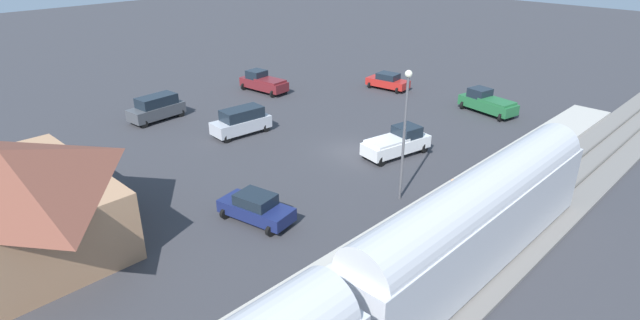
{
  "coord_description": "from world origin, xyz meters",
  "views": [
    {
      "loc": [
        -23.31,
        27.25,
        15.42
      ],
      "look_at": [
        -1.0,
        4.41,
        1.0
      ],
      "focal_mm": 28.41,
      "sensor_mm": 36.0,
      "label": 1
    }
  ],
  "objects_px": {
    "suv_silver": "(241,121)",
    "sedan_red": "(388,81)",
    "light_pole_near_platform": "(405,122)",
    "station_building": "(11,199)",
    "pickup_white": "(397,142)",
    "pickup_maroon": "(263,82)",
    "pickup_green": "(487,102)",
    "suv_charcoal": "(157,108)",
    "pedestrian_on_platform": "(452,190)",
    "sedan_navy": "(256,208)"
  },
  "relations": [
    {
      "from": "suv_silver",
      "to": "sedan_red",
      "type": "height_order",
      "value": "suv_silver"
    },
    {
      "from": "sedan_red",
      "to": "light_pole_near_platform",
      "type": "height_order",
      "value": "light_pole_near_platform"
    },
    {
      "from": "station_building",
      "to": "pickup_white",
      "type": "distance_m",
      "value": 24.95
    },
    {
      "from": "pickup_maroon",
      "to": "sedan_red",
      "type": "height_order",
      "value": "pickup_maroon"
    },
    {
      "from": "pickup_green",
      "to": "sedan_red",
      "type": "relative_size",
      "value": 1.21
    },
    {
      "from": "pickup_maroon",
      "to": "suv_silver",
      "type": "height_order",
      "value": "suv_silver"
    },
    {
      "from": "suv_silver",
      "to": "pickup_green",
      "type": "relative_size",
      "value": 0.89
    },
    {
      "from": "suv_charcoal",
      "to": "sedan_red",
      "type": "relative_size",
      "value": 1.08
    },
    {
      "from": "pedestrian_on_platform",
      "to": "sedan_navy",
      "type": "height_order",
      "value": "pedestrian_on_platform"
    },
    {
      "from": "pickup_green",
      "to": "pickup_white",
      "type": "bearing_deg",
      "value": 89.64
    },
    {
      "from": "pickup_maroon",
      "to": "pickup_white",
      "type": "bearing_deg",
      "value": 169.56
    },
    {
      "from": "pedestrian_on_platform",
      "to": "suv_silver",
      "type": "xyz_separation_m",
      "value": [
        19.03,
        1.15,
        -0.13
      ]
    },
    {
      "from": "suv_charcoal",
      "to": "pedestrian_on_platform",
      "type": "bearing_deg",
      "value": -171.06
    },
    {
      "from": "station_building",
      "to": "sedan_red",
      "type": "bearing_deg",
      "value": -83.45
    },
    {
      "from": "pickup_white",
      "to": "suv_charcoal",
      "type": "bearing_deg",
      "value": 23.24
    },
    {
      "from": "pickup_white",
      "to": "sedan_red",
      "type": "distance_m",
      "value": 17.65
    },
    {
      "from": "pickup_maroon",
      "to": "suv_silver",
      "type": "distance_m",
      "value": 12.32
    },
    {
      "from": "suv_charcoal",
      "to": "pickup_white",
      "type": "bearing_deg",
      "value": -156.76
    },
    {
      "from": "suv_charcoal",
      "to": "station_building",
      "type": "bearing_deg",
      "value": 130.58
    },
    {
      "from": "pedestrian_on_platform",
      "to": "pickup_maroon",
      "type": "bearing_deg",
      "value": -16.4
    },
    {
      "from": "sedan_red",
      "to": "light_pole_near_platform",
      "type": "xyz_separation_m",
      "value": [
        -15.5,
        19.02,
        4.28
      ]
    },
    {
      "from": "pickup_maroon",
      "to": "sedan_red",
      "type": "relative_size",
      "value": 1.19
    },
    {
      "from": "pickup_white",
      "to": "sedan_red",
      "type": "relative_size",
      "value": 1.21
    },
    {
      "from": "sedan_red",
      "to": "pickup_green",
      "type": "bearing_deg",
      "value": -179.19
    },
    {
      "from": "suv_charcoal",
      "to": "sedan_navy",
      "type": "height_order",
      "value": "suv_charcoal"
    },
    {
      "from": "suv_silver",
      "to": "light_pole_near_platform",
      "type": "relative_size",
      "value": 0.61
    },
    {
      "from": "sedan_navy",
      "to": "pickup_white",
      "type": "bearing_deg",
      "value": -90.47
    },
    {
      "from": "suv_silver",
      "to": "pickup_green",
      "type": "bearing_deg",
      "value": -121.83
    },
    {
      "from": "pickup_white",
      "to": "pickup_green",
      "type": "relative_size",
      "value": 1.0
    },
    {
      "from": "pedestrian_on_platform",
      "to": "suv_silver",
      "type": "bearing_deg",
      "value": 3.46
    },
    {
      "from": "pickup_white",
      "to": "sedan_red",
      "type": "bearing_deg",
      "value": -50.38
    },
    {
      "from": "station_building",
      "to": "suv_silver",
      "type": "relative_size",
      "value": 2.41
    },
    {
      "from": "sedan_navy",
      "to": "pickup_maroon",
      "type": "bearing_deg",
      "value": -40.72
    },
    {
      "from": "pickup_maroon",
      "to": "sedan_navy",
      "type": "height_order",
      "value": "pickup_maroon"
    },
    {
      "from": "pickup_maroon",
      "to": "pickup_green",
      "type": "relative_size",
      "value": 0.98
    },
    {
      "from": "pickup_maroon",
      "to": "sedan_navy",
      "type": "distance_m",
      "value": 26.34
    },
    {
      "from": "light_pole_near_platform",
      "to": "pickup_green",
      "type": "bearing_deg",
      "value": -77.76
    },
    {
      "from": "pickup_white",
      "to": "pickup_maroon",
      "type": "distance_m",
      "value": 20.41
    },
    {
      "from": "suv_charcoal",
      "to": "sedan_red",
      "type": "height_order",
      "value": "suv_charcoal"
    },
    {
      "from": "suv_charcoal",
      "to": "sedan_navy",
      "type": "xyz_separation_m",
      "value": [
        -19.93,
        4.88,
        -0.27
      ]
    },
    {
      "from": "station_building",
      "to": "light_pole_near_platform",
      "type": "height_order",
      "value": "light_pole_near_platform"
    },
    {
      "from": "sedan_red",
      "to": "station_building",
      "type": "bearing_deg",
      "value": 96.55
    },
    {
      "from": "pedestrian_on_platform",
      "to": "light_pole_near_platform",
      "type": "bearing_deg",
      "value": 20.59
    },
    {
      "from": "pickup_maroon",
      "to": "suv_silver",
      "type": "xyz_separation_m",
      "value": [
        -8.23,
        9.17,
        0.12
      ]
    },
    {
      "from": "station_building",
      "to": "suv_charcoal",
      "type": "bearing_deg",
      "value": -49.42
    },
    {
      "from": "sedan_red",
      "to": "pickup_maroon",
      "type": "bearing_deg",
      "value": 48.28
    },
    {
      "from": "pickup_maroon",
      "to": "pickup_green",
      "type": "height_order",
      "value": "same"
    },
    {
      "from": "sedan_navy",
      "to": "pickup_green",
      "type": "xyz_separation_m",
      "value": [
        -0.2,
        -27.23,
        0.15
      ]
    },
    {
      "from": "suv_silver",
      "to": "sedan_red",
      "type": "xyz_separation_m",
      "value": [
        -0.59,
        -19.07,
        -0.27
      ]
    },
    {
      "from": "sedan_navy",
      "to": "pedestrian_on_platform",
      "type": "bearing_deg",
      "value": -128.54
    }
  ]
}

